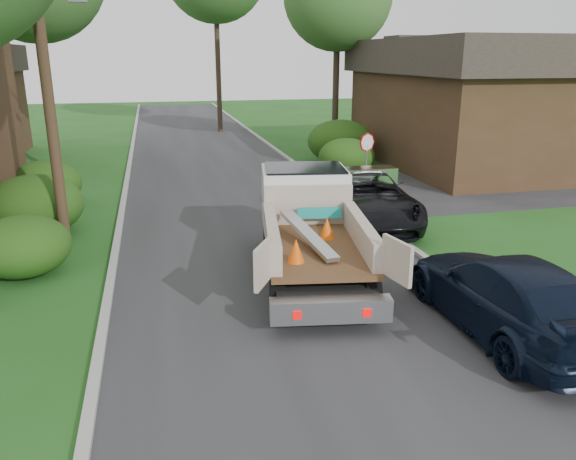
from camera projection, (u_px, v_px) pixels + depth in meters
The scene contains 16 objects.
ground at pixel (293, 299), 12.80m from camera, with size 120.00×120.00×0.00m, color #1D4D16.
road at pixel (232, 197), 22.08m from camera, with size 8.00×90.00×0.02m, color #28282B.
side_street at pixel (515, 186), 23.83m from camera, with size 16.00×7.00×0.02m, color #28282B.
curb_left at pixel (124, 201), 21.15m from camera, with size 0.20×90.00×0.12m, color #9E9E99.
curb_right at pixel (331, 190), 22.98m from camera, with size 0.20×90.00×0.12m, color #9E9E99.
stop_sign at pixel (367, 151), 21.79m from camera, with size 0.71×0.32×2.48m.
utility_pole at pixel (44, 61), 14.67m from camera, with size 2.42×1.25×10.00m.
house_right at pixel (479, 101), 27.76m from camera, with size 9.72×12.96×6.20m.
hedge_left_a at pixel (23, 246), 13.97m from camera, with size 2.34×2.34×1.53m, color #193F0E.
hedge_left_b at pixel (35, 205), 17.11m from camera, with size 2.86×2.86×1.87m, color #193F0E.
hedge_left_c at pixel (44, 184), 20.31m from camera, with size 2.60×2.60×1.70m, color #193F0E.
hedge_right_a at pixel (347, 157), 25.91m from camera, with size 2.60×2.60×1.70m, color #193F0E.
hedge_right_b at pixel (340, 141), 28.78m from camera, with size 3.38×3.38×2.21m, color #193F0E.
flatbed_truck at pixel (309, 218), 14.45m from camera, with size 3.62×6.69×2.41m.
black_pickup at pixel (363, 197), 18.39m from camera, with size 2.85×6.19×1.72m, color black.
navy_suv at pixel (508, 295), 11.08m from camera, with size 2.20×5.42×1.57m, color black.
Camera 1 is at (-2.86, -11.41, 5.29)m, focal length 35.00 mm.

